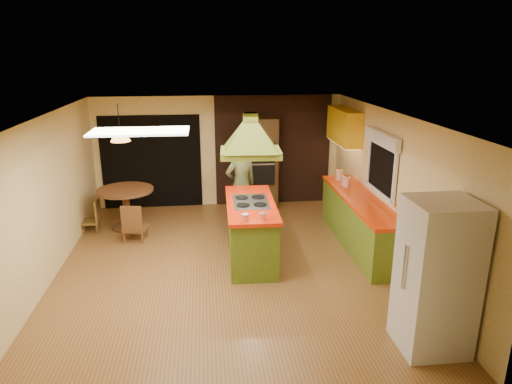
{
  "coord_description": "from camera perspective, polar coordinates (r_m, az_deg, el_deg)",
  "views": [
    {
      "loc": [
        -0.31,
        -6.92,
        3.44
      ],
      "look_at": [
        0.53,
        0.4,
        1.15
      ],
      "focal_mm": 32.0,
      "sensor_mm": 36.0,
      "label": 1
    }
  ],
  "objects": [
    {
      "name": "ground",
      "position": [
        7.73,
        -3.61,
        -9.19
      ],
      "size": [
        6.5,
        6.5,
        0.0
      ],
      "primitive_type": "plane",
      "color": "brown",
      "rests_on": "ground"
    },
    {
      "name": "room_walls",
      "position": [
        7.26,
        -3.8,
        -0.32
      ],
      "size": [
        5.5,
        6.5,
        6.5
      ],
      "color": "beige",
      "rests_on": "ground"
    },
    {
      "name": "ceiling_plane",
      "position": [
        6.99,
        -4.0,
        9.5
      ],
      "size": [
        6.5,
        6.5,
        0.0
      ],
      "primitive_type": "plane",
      "rotation": [
        3.14,
        0.0,
        0.0
      ],
      "color": "silver",
      "rests_on": "room_walls"
    },
    {
      "name": "brick_panel",
      "position": [
        10.5,
        2.14,
        5.21
      ],
      "size": [
        2.64,
        0.03,
        2.5
      ],
      "primitive_type": "cube",
      "color": "#381E14",
      "rests_on": "ground"
    },
    {
      "name": "nook_opening",
      "position": [
        10.49,
        -12.92,
        3.66
      ],
      "size": [
        2.2,
        0.03,
        2.1
      ],
      "primitive_type": "cube",
      "color": "black",
      "rests_on": "ground"
    },
    {
      "name": "right_counter",
      "position": [
        8.54,
        12.76,
        -3.58
      ],
      "size": [
        0.62,
        3.05,
        0.92
      ],
      "color": "olive",
      "rests_on": "ground"
    },
    {
      "name": "upper_cabinets",
      "position": [
        9.68,
        10.95,
        8.1
      ],
      "size": [
        0.34,
        1.4,
        0.7
      ],
      "primitive_type": "cube",
      "color": "yellow",
      "rests_on": "room_walls"
    },
    {
      "name": "window_right",
      "position": [
        8.09,
        15.49,
        4.73
      ],
      "size": [
        0.12,
        1.35,
        1.06
      ],
      "color": "black",
      "rests_on": "room_walls"
    },
    {
      "name": "fluor_panel",
      "position": [
        5.85,
        -14.33,
        7.34
      ],
      "size": [
        1.2,
        0.6,
        0.03
      ],
      "primitive_type": "cube",
      "color": "white",
      "rests_on": "ceiling_plane"
    },
    {
      "name": "kitchen_island",
      "position": [
        7.83,
        -0.65,
        -4.74
      ],
      "size": [
        0.87,
        2.04,
        1.02
      ],
      "rotation": [
        0.0,
        0.0,
        -0.03
      ],
      "color": "#56701C",
      "rests_on": "ground"
    },
    {
      "name": "range_hood",
      "position": [
        7.35,
        -0.69,
        7.98
      ],
      "size": [
        1.01,
        0.75,
        0.79
      ],
      "rotation": [
        0.0,
        0.0,
        -0.06
      ],
      "color": "#61721C",
      "rests_on": "ceiling_plane"
    },
    {
      "name": "man",
      "position": [
        8.97,
        -1.87,
        0.84
      ],
      "size": [
        0.78,
        0.66,
        1.81
      ],
      "primitive_type": "imported",
      "rotation": [
        0.0,
        0.0,
        3.54
      ],
      "color": "#484F2A",
      "rests_on": "ground"
    },
    {
      "name": "refrigerator",
      "position": [
        5.78,
        21.62,
        -9.81
      ],
      "size": [
        0.76,
        0.72,
        1.85
      ],
      "primitive_type": "cube",
      "rotation": [
        0.0,
        0.0,
        0.0
      ],
      "color": "silver",
      "rests_on": "ground"
    },
    {
      "name": "wall_oven",
      "position": [
        10.23,
        0.64,
        3.61
      ],
      "size": [
        0.7,
        0.63,
        2.05
      ],
      "rotation": [
        0.0,
        0.0,
        0.05
      ],
      "color": "#4B3418",
      "rests_on": "ground"
    },
    {
      "name": "dining_table",
      "position": [
        9.45,
        -15.95,
        -1.04
      ],
      "size": [
        1.1,
        1.1,
        0.82
      ],
      "rotation": [
        0.0,
        0.0,
        -0.24
      ],
      "color": "brown",
      "rests_on": "ground"
    },
    {
      "name": "chair_left",
      "position": [
        9.58,
        -20.05,
        -2.8
      ],
      "size": [
        0.37,
        0.37,
        0.65
      ],
      "primitive_type": null,
      "rotation": [
        0.0,
        0.0,
        -1.59
      ],
      "color": "brown",
      "rests_on": "ground"
    },
    {
      "name": "chair_near",
      "position": [
        8.87,
        -14.87,
        -3.61
      ],
      "size": [
        0.47,
        0.47,
        0.74
      ],
      "primitive_type": null,
      "rotation": [
        0.0,
        0.0,
        2.97
      ],
      "color": "brown",
      "rests_on": "ground"
    },
    {
      "name": "pendant_lamp",
      "position": [
        9.14,
        -16.63,
        6.84
      ],
      "size": [
        0.49,
        0.49,
        0.24
      ],
      "primitive_type": "cone",
      "rotation": [
        0.0,
        0.0,
        -0.39
      ],
      "color": "#FF9E3F",
      "rests_on": "ceiling_plane"
    },
    {
      "name": "canister_large",
      "position": [
        9.43,
        10.38,
        2.13
      ],
      "size": [
        0.14,
        0.14,
        0.21
      ],
      "primitive_type": "cylinder",
      "rotation": [
        0.0,
        0.0,
        0.02
      ],
      "color": "#FFEBCD",
      "rests_on": "right_counter"
    },
    {
      "name": "canister_medium",
      "position": [
        8.96,
        11.31,
        1.24
      ],
      "size": [
        0.17,
        0.17,
        0.19
      ],
      "primitive_type": "cylinder",
      "rotation": [
        0.0,
        0.0,
        0.22
      ],
      "color": "beige",
      "rests_on": "right_counter"
    },
    {
      "name": "canister_small",
      "position": [
        9.1,
        11.03,
        1.43
      ],
      "size": [
        0.15,
        0.15,
        0.17
      ],
      "primitive_type": "cylinder",
      "rotation": [
        0.0,
        0.0,
        0.12
      ],
      "color": "beige",
      "rests_on": "right_counter"
    }
  ]
}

